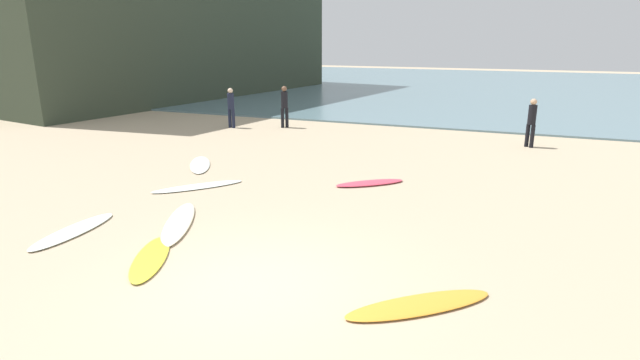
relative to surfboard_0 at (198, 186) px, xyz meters
name	(u,v)px	position (x,y,z in m)	size (l,w,h in m)	color
ground_plane	(254,285)	(3.97, -4.17, -0.03)	(120.00, 120.00, 0.00)	tan
ocean_water	(473,86)	(3.97, 30.99, 0.01)	(120.00, 40.00, 0.08)	slate
surfboard_0	(198,186)	(0.00, 0.00, 0.00)	(0.50, 2.38, 0.06)	white
surfboard_1	(179,222)	(1.20, -2.40, 0.01)	(0.53, 2.56, 0.09)	#F4E9C4
surfboard_2	(150,258)	(1.82, -4.02, 0.00)	(0.55, 1.96, 0.07)	yellow
surfboard_3	(370,183)	(4.08, 1.95, 0.01)	(0.48, 1.91, 0.08)	#DD4259
surfboard_4	(200,164)	(-1.32, 1.99, 0.00)	(0.59, 2.22, 0.06)	white
surfboard_5	(73,231)	(-0.49, -3.55, 0.00)	(0.57, 2.17, 0.07)	white
surfboard_6	(419,305)	(6.53, -3.86, 0.00)	(0.57, 2.33, 0.07)	orange
beachgoer_near	(532,120)	(8.01, 8.59, 0.93)	(0.39, 0.39, 1.72)	black
beachgoer_mid	(284,104)	(-1.81, 8.99, 0.97)	(0.40, 0.40, 1.78)	black
beachgoer_far	(231,106)	(-3.91, 8.09, 0.91)	(0.34, 0.32, 1.70)	#191E33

